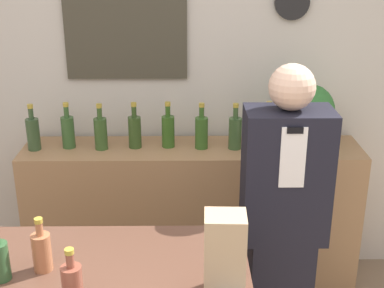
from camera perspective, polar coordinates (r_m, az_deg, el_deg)
The scene contains 15 objects.
back_wall at distance 3.28m, azimuth -2.92°, elevation 8.13°, with size 5.20×0.09×2.70m.
back_shelf at distance 3.35m, azimuth 0.01°, elevation -7.81°, with size 2.00×0.40×0.93m.
shopkeeper at distance 2.64m, azimuth 9.62°, elevation -8.60°, with size 0.40×0.25×1.58m.
potted_plant at distance 3.14m, azimuth 12.27°, elevation 3.29°, with size 0.30×0.30×0.39m.
paper_bag at distance 1.80m, azimuth 3.50°, elevation -11.81°, with size 0.14×0.12×0.30m.
counter_bottle_3 at distance 2.03m, azimuth -15.73°, elevation -10.90°, with size 0.07×0.07×0.21m.
counter_bottle_4 at distance 1.84m, azimuth -12.65°, elevation -14.35°, with size 0.07×0.07×0.21m.
shelf_bottle_0 at distance 3.23m, azimuth -16.59°, elevation 1.15°, with size 0.08×0.08×0.27m.
shelf_bottle_1 at distance 3.21m, azimuth -13.09°, elevation 1.37°, with size 0.08×0.08×0.27m.
shelf_bottle_2 at distance 3.15m, azimuth -9.71°, elevation 1.24°, with size 0.08×0.08×0.27m.
shelf_bottle_3 at distance 3.14m, azimuth -6.13°, elevation 1.42°, with size 0.08×0.08×0.27m.
shelf_bottle_4 at distance 3.14m, azimuth -2.56°, elevation 1.49°, with size 0.08×0.08×0.27m.
shelf_bottle_5 at distance 3.11m, azimuth 1.02°, elevation 1.35°, with size 0.08×0.08×0.27m.
shelf_bottle_6 at distance 3.12m, azimuth 4.62°, elevation 1.30°, with size 0.08×0.08×0.27m.
shelf_bottle_7 at distance 3.17m, azimuth 8.08°, elevation 1.52°, with size 0.08×0.08×0.27m.
Camera 1 is at (0.13, -1.20, 2.08)m, focal length 50.00 mm.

